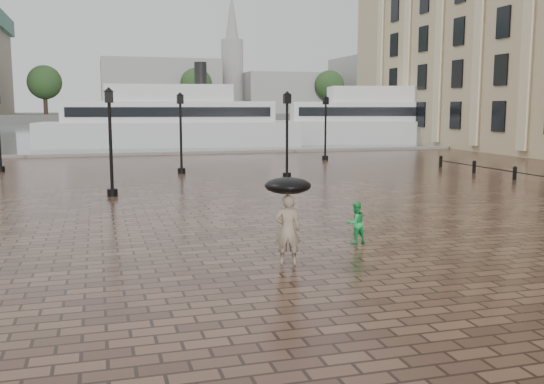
{
  "coord_description": "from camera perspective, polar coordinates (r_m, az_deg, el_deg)",
  "views": [
    {
      "loc": [
        -6.53,
        -16.21,
        3.73
      ],
      "look_at": [
        -1.94,
        -0.3,
        1.4
      ],
      "focal_mm": 40.0,
      "sensor_mm": 36.0,
      "label": 1
    }
  ],
  "objects": [
    {
      "name": "harbour_water",
      "position": [
        108.47,
        -12.69,
        5.84
      ],
      "size": [
        240.0,
        240.0,
        0.0
      ],
      "primitive_type": "plane",
      "color": "#424A50",
      "rests_on": "ground"
    },
    {
      "name": "umbrella",
      "position": [
        14.23,
        1.51,
        0.6
      ],
      "size": [
        1.1,
        1.1,
        1.14
      ],
      "color": "black",
      "rests_on": "ground"
    },
    {
      "name": "ferry_near",
      "position": [
        58.37,
        -9.52,
        6.57
      ],
      "size": [
        24.67,
        8.76,
        7.92
      ],
      "rotation": [
        0.0,
        0.0,
        -0.13
      ],
      "color": "#B7B7B7",
      "rests_on": "ground"
    },
    {
      "name": "street_lamps",
      "position": [
        34.19,
        -7.82,
        5.58
      ],
      "size": [
        21.44,
        14.44,
        4.4
      ],
      "color": "black",
      "rests_on": "ground"
    },
    {
      "name": "far_trees",
      "position": [
        154.45,
        -13.86,
        9.89
      ],
      "size": [
        188.0,
        8.0,
        13.5
      ],
      "color": "#2D2119",
      "rests_on": "ground"
    },
    {
      "name": "quay_edge",
      "position": [
        48.79,
        -8.37,
        3.54
      ],
      "size": [
        80.0,
        0.6,
        0.3
      ],
      "primitive_type": "cube",
      "color": "slate",
      "rests_on": "ground"
    },
    {
      "name": "adult_pedestrian",
      "position": [
        14.4,
        1.49,
        -3.57
      ],
      "size": [
        0.7,
        0.57,
        1.68
      ],
      "primitive_type": "imported",
      "rotation": [
        0.0,
        0.0,
        2.84
      ],
      "color": "gray",
      "rests_on": "ground"
    },
    {
      "name": "ferry_far",
      "position": [
        63.78,
        10.64,
        6.66
      ],
      "size": [
        24.81,
        11.32,
        7.91
      ],
      "rotation": [
        0.0,
        0.0,
        -0.24
      ],
      "color": "#B7B7B7",
      "rests_on": "ground"
    },
    {
      "name": "far_shore",
      "position": [
        176.35,
        -14.06,
        6.88
      ],
      "size": [
        300.0,
        60.0,
        2.0
      ],
      "primitive_type": "cube",
      "color": "#4C4C47",
      "rests_on": "ground"
    },
    {
      "name": "ground",
      "position": [
        17.87,
        5.73,
        -4.08
      ],
      "size": [
        300.0,
        300.0,
        0.0
      ],
      "primitive_type": "plane",
      "color": "#352118",
      "rests_on": "ground"
    },
    {
      "name": "distant_skyline",
      "position": [
        175.06,
        2.15,
        9.88
      ],
      "size": [
        102.5,
        22.0,
        33.0
      ],
      "color": "gray",
      "rests_on": "ground"
    },
    {
      "name": "child_pedestrian",
      "position": [
        16.78,
        7.89,
        -2.9
      ],
      "size": [
        0.64,
        0.55,
        1.15
      ],
      "primitive_type": "imported",
      "rotation": [
        0.0,
        0.0,
        3.36
      ],
      "color": "green",
      "rests_on": "ground"
    }
  ]
}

